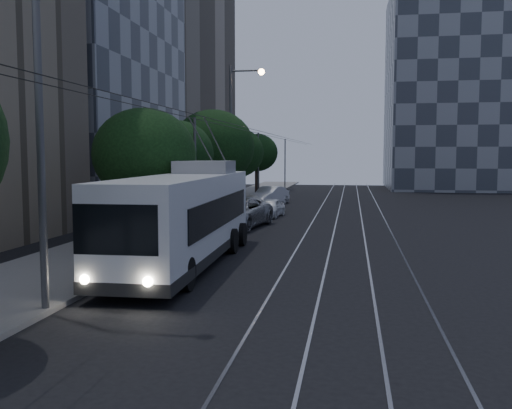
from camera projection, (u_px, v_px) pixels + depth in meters
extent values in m
plane|color=black|center=(270.00, 280.00, 18.70)|extent=(120.00, 120.00, 0.00)
cube|color=gray|center=(204.00, 213.00, 39.58)|extent=(5.00, 90.00, 0.15)
cube|color=gray|center=(316.00, 216.00, 38.31)|extent=(0.08, 90.00, 0.02)
cube|color=gray|center=(338.00, 216.00, 38.07)|extent=(0.08, 90.00, 0.02)
cube|color=gray|center=(361.00, 217.00, 37.81)|extent=(0.08, 90.00, 0.02)
cube|color=gray|center=(383.00, 217.00, 37.58)|extent=(0.08, 90.00, 0.02)
cylinder|color=black|center=(255.00, 133.00, 38.50)|extent=(0.02, 90.00, 0.02)
cylinder|color=black|center=(266.00, 133.00, 38.38)|extent=(0.02, 90.00, 0.02)
cylinder|color=#4F4F51|center=(195.00, 177.00, 29.14)|extent=(0.14, 0.14, 6.00)
cylinder|color=#4F4F51|center=(258.00, 168.00, 48.79)|extent=(0.14, 0.14, 6.00)
cylinder|color=#4F4F51|center=(285.00, 164.00, 68.44)|extent=(0.14, 0.14, 6.00)
cube|color=#383E48|center=(59.00, 35.00, 42.31)|extent=(14.00, 18.00, 26.00)
cube|color=gray|center=(151.00, 35.00, 61.61)|extent=(14.00, 22.00, 34.00)
cube|color=#383E48|center=(482.00, 89.00, 68.73)|extent=(22.00, 18.00, 24.00)
cube|color=silver|center=(184.00, 216.00, 21.20)|extent=(2.96, 12.56, 2.97)
cube|color=black|center=(184.00, 251.00, 21.31)|extent=(3.00, 12.60, 0.36)
cube|color=black|center=(188.00, 211.00, 21.70)|extent=(2.95, 9.96, 1.09)
cube|color=black|center=(116.00, 230.00, 15.06)|extent=(2.36, 0.14, 1.35)
cube|color=black|center=(221.00, 197.00, 27.29)|extent=(2.16, 0.13, 1.04)
cube|color=#23D734|center=(115.00, 194.00, 14.98)|extent=(1.67, 0.10, 0.33)
cube|color=gray|center=(205.00, 167.00, 24.11)|extent=(2.31, 2.35, 0.52)
sphere|color=white|center=(85.00, 279.00, 15.27)|extent=(0.27, 0.27, 0.27)
sphere|color=white|center=(148.00, 282.00, 14.98)|extent=(0.27, 0.27, 0.27)
cylinder|color=#4F4F51|center=(204.00, 146.00, 25.16)|extent=(0.06, 4.71, 2.22)
cylinder|color=#4F4F51|center=(218.00, 145.00, 25.06)|extent=(0.06, 4.71, 2.22)
cylinder|color=black|center=(107.00, 271.00, 17.59)|extent=(0.31, 1.04, 1.04)
cylinder|color=black|center=(187.00, 274.00, 17.17)|extent=(0.31, 1.04, 1.04)
cylinder|color=black|center=(174.00, 239.00, 24.22)|extent=(0.31, 1.04, 1.04)
cylinder|color=black|center=(233.00, 241.00, 23.80)|extent=(0.31, 1.04, 1.04)
cylinder|color=black|center=(187.00, 233.00, 26.19)|extent=(0.31, 1.04, 1.04)
cylinder|color=black|center=(242.00, 234.00, 25.77)|extent=(0.31, 1.04, 1.04)
imported|color=#9B9DA2|center=(236.00, 213.00, 32.12)|extent=(3.70, 6.39, 1.68)
imported|color=white|center=(270.00, 208.00, 37.76)|extent=(1.84, 3.74, 1.23)
imported|color=#B0B0B4|center=(251.00, 205.00, 39.63)|extent=(3.14, 4.63, 1.25)
imported|color=white|center=(269.00, 195.00, 47.16)|extent=(2.95, 4.80, 1.49)
imported|color=silver|center=(275.00, 194.00, 49.75)|extent=(3.04, 4.31, 1.36)
cylinder|color=#2E2019|center=(146.00, 220.00, 25.56)|extent=(0.44, 0.44, 2.41)
ellipsoid|color=black|center=(144.00, 154.00, 25.31)|extent=(4.59, 4.59, 4.13)
cylinder|color=#2E2019|center=(177.00, 205.00, 31.83)|extent=(0.44, 0.44, 2.63)
ellipsoid|color=black|center=(176.00, 154.00, 31.58)|extent=(4.12, 4.12, 3.71)
cylinder|color=#2E2019|center=(213.00, 197.00, 38.11)|extent=(0.44, 0.44, 2.55)
ellipsoid|color=black|center=(213.00, 147.00, 37.82)|extent=(5.51, 5.51, 4.96)
cylinder|color=#2E2019|center=(236.00, 189.00, 47.41)|extent=(0.44, 0.44, 2.56)
ellipsoid|color=black|center=(236.00, 153.00, 47.15)|extent=(4.63, 4.63, 4.16)
cylinder|color=#2E2019|center=(257.00, 183.00, 55.72)|extent=(0.44, 0.44, 2.80)
ellipsoid|color=black|center=(257.00, 153.00, 55.46)|extent=(4.05, 4.05, 3.64)
cylinder|color=#4F4F51|center=(39.00, 104.00, 14.34)|extent=(0.20, 0.20, 10.78)
cylinder|color=#4F4F51|center=(231.00, 140.00, 40.02)|extent=(0.20, 0.20, 10.32)
cylinder|color=#4F4F51|center=(247.00, 71.00, 39.42)|extent=(2.27, 0.12, 0.12)
sphere|color=#E9B480|center=(261.00, 72.00, 39.25)|extent=(0.44, 0.44, 0.44)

